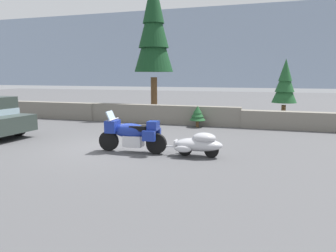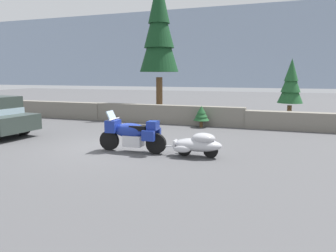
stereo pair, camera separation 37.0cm
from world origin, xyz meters
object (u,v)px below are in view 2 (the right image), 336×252
at_px(car_shaped_trailer, 198,144).
at_px(pine_tree_tall, 159,28).
at_px(touring_motorcycle, 132,133).
at_px(pine_tree_secondary, 291,83).

xyz_separation_m(car_shaped_trailer, pine_tree_tall, (-4.46, 8.31, 4.73)).
relative_size(touring_motorcycle, pine_tree_secondary, 0.70).
xyz_separation_m(touring_motorcycle, pine_tree_secondary, (4.95, 8.16, 1.46)).
height_order(car_shaped_trailer, pine_tree_secondary, pine_tree_secondary).
distance_m(car_shaped_trailer, pine_tree_secondary, 8.69).
distance_m(touring_motorcycle, pine_tree_tall, 9.80).
height_order(car_shaped_trailer, pine_tree_tall, pine_tree_tall).
bearing_deg(pine_tree_secondary, touring_motorcycle, -121.24).
bearing_deg(pine_tree_secondary, car_shaped_trailer, -108.89).
height_order(touring_motorcycle, car_shaped_trailer, touring_motorcycle).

